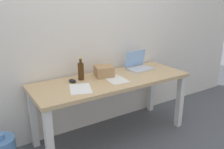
# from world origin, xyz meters

# --- Properties ---
(ground_plane) EXTENTS (8.00, 8.00, 0.00)m
(ground_plane) POSITION_xyz_m (0.00, 0.00, 0.00)
(ground_plane) COLOR #515459
(back_wall) EXTENTS (5.20, 0.08, 2.60)m
(back_wall) POSITION_xyz_m (0.00, 0.39, 1.30)
(back_wall) COLOR silver
(back_wall) RESTS_ON ground
(desk) EXTENTS (1.82, 0.67, 0.73)m
(desk) POSITION_xyz_m (0.00, 0.00, 0.63)
(desk) COLOR tan
(desk) RESTS_ON ground
(laptop_right) EXTENTS (0.33, 0.25, 0.23)m
(laptop_right) POSITION_xyz_m (0.49, 0.14, 0.78)
(laptop_right) COLOR silver
(laptop_right) RESTS_ON desk
(beer_bottle) EXTENTS (0.07, 0.07, 0.25)m
(beer_bottle) POSITION_xyz_m (-0.31, 0.16, 0.83)
(beer_bottle) COLOR #47280F
(beer_bottle) RESTS_ON desk
(computer_mouse) EXTENTS (0.08, 0.11, 0.03)m
(computer_mouse) POSITION_xyz_m (-0.43, 0.13, 0.75)
(computer_mouse) COLOR black
(computer_mouse) RESTS_ON desk
(cardboard_box) EXTENTS (0.24, 0.24, 0.12)m
(cardboard_box) POSITION_xyz_m (-0.03, 0.13, 0.79)
(cardboard_box) COLOR tan
(cardboard_box) RESTS_ON desk
(paper_sheet_front_left) EXTENTS (0.30, 0.35, 0.00)m
(paper_sheet_front_left) POSITION_xyz_m (-0.44, -0.09, 0.73)
(paper_sheet_front_left) COLOR white
(paper_sheet_front_left) RESTS_ON desk
(paper_sheet_center) EXTENTS (0.23, 0.31, 0.00)m
(paper_sheet_center) POSITION_xyz_m (0.02, -0.05, 0.73)
(paper_sheet_center) COLOR white
(paper_sheet_center) RESTS_ON desk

